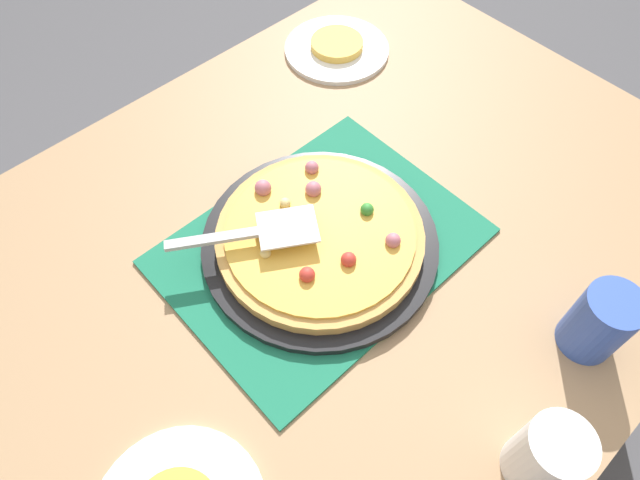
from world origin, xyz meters
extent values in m
plane|color=#4C4C51|center=(0.00, 0.00, 0.00)|extent=(8.00, 8.00, 0.00)
cube|color=#9E7A56|center=(0.00, 0.00, 0.73)|extent=(1.40, 1.00, 0.03)
cube|color=#9E7A56|center=(0.64, 0.44, 0.36)|extent=(0.07, 0.07, 0.72)
cube|color=#196B4C|center=(0.00, 0.00, 0.75)|extent=(0.48, 0.36, 0.01)
cylinder|color=black|center=(0.00, 0.00, 0.76)|extent=(0.38, 0.38, 0.01)
cylinder|color=tan|center=(0.00, 0.00, 0.78)|extent=(0.33, 0.33, 0.02)
cylinder|color=gold|center=(0.00, 0.00, 0.79)|extent=(0.30, 0.30, 0.01)
sphere|color=#E5CC7F|center=(-0.09, 0.02, 0.80)|extent=(0.02, 0.02, 0.02)
sphere|color=#B76675|center=(0.04, 0.06, 0.80)|extent=(0.03, 0.03, 0.03)
sphere|color=#E5CC7F|center=(-0.01, 0.08, 0.80)|extent=(0.02, 0.02, 0.02)
sphere|color=#338433|center=(0.08, -0.02, 0.80)|extent=(0.02, 0.02, 0.02)
sphere|color=#B76675|center=(0.07, -0.09, 0.80)|extent=(0.02, 0.02, 0.02)
sphere|color=#B76675|center=(-0.01, 0.12, 0.80)|extent=(0.03, 0.03, 0.03)
sphere|color=red|center=(-0.07, -0.05, 0.80)|extent=(0.02, 0.02, 0.02)
sphere|color=#B76675|center=(0.07, 0.10, 0.80)|extent=(0.02, 0.02, 0.02)
sphere|color=red|center=(-0.01, -0.07, 0.80)|extent=(0.02, 0.02, 0.02)
cylinder|color=white|center=(0.36, 0.34, 0.76)|extent=(0.22, 0.22, 0.01)
cylinder|color=#EAB747|center=(0.36, 0.34, 0.77)|extent=(0.11, 0.11, 0.02)
cylinder|color=#3351AD|center=(0.17, -0.38, 0.81)|extent=(0.08, 0.08, 0.12)
cylinder|color=white|center=(-0.03, -0.43, 0.81)|extent=(0.08, 0.08, 0.12)
cube|color=silver|center=(-0.04, 0.03, 0.82)|extent=(0.11, 0.11, 0.00)
cube|color=#B2B2B7|center=(-0.14, 0.09, 0.82)|extent=(0.13, 0.09, 0.01)
camera|label=1|loc=(-0.33, -0.36, 1.51)|focal=31.19mm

